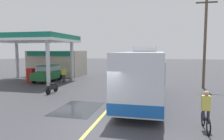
{
  "coord_description": "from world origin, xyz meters",
  "views": [
    {
      "loc": [
        2.91,
        -9.09,
        3.41
      ],
      "look_at": [
        -1.5,
        10.0,
        1.6
      ],
      "focal_mm": 33.44,
      "sensor_mm": 36.0,
      "label": 1
    }
  ],
  "objects": [
    {
      "name": "cyclist_on_shoulder",
      "position": [
        4.86,
        0.31,
        0.78
      ],
      "size": [
        0.34,
        1.82,
        1.72
      ],
      "color": "black",
      "rests_on": "ground"
    },
    {
      "name": "ground",
      "position": [
        0.0,
        20.0,
        0.0
      ],
      "size": [
        120.0,
        120.0,
        0.0
      ],
      "primitive_type": "plane",
      "color": "#38383D"
    },
    {
      "name": "lane_divider_stripe",
      "position": [
        0.0,
        15.0,
        0.0
      ],
      "size": [
        0.16,
        50.0,
        0.01
      ],
      "primitive_type": "cube",
      "color": "#D8CC4C",
      "rests_on": "ground"
    },
    {
      "name": "car_at_pump",
      "position": [
        -9.24,
        11.81,
        1.01
      ],
      "size": [
        1.7,
        4.2,
        1.82
      ],
      "color": "#1E602D",
      "rests_on": "ground"
    },
    {
      "name": "coach_bus_main",
      "position": [
        1.86,
        5.33,
        1.72
      ],
      "size": [
        2.6,
        11.04,
        3.69
      ],
      "color": "silver",
      "rests_on": "ground"
    },
    {
      "name": "pedestrian_near_pump",
      "position": [
        -7.23,
        11.57,
        0.93
      ],
      "size": [
        0.55,
        0.22,
        1.66
      ],
      "color": "#33333F",
      "rests_on": "ground"
    },
    {
      "name": "utility_pole_roadside",
      "position": [
        6.81,
        11.19,
        4.32
      ],
      "size": [
        1.8,
        0.24,
        8.27
      ],
      "color": "brown",
      "rests_on": "ground"
    },
    {
      "name": "gas_station_roadside",
      "position": [
        -10.9,
        15.22,
        2.63
      ],
      "size": [
        9.1,
        11.95,
        5.1
      ],
      "color": "#147259",
      "rests_on": "ground"
    },
    {
      "name": "minibus_opposing_lane",
      "position": [
        -2.32,
        19.2,
        1.47
      ],
      "size": [
        2.04,
        6.13,
        2.44
      ],
      "color": "teal",
      "rests_on": "ground"
    },
    {
      "name": "motorcycle_parked_forecourt",
      "position": [
        -5.53,
        5.99,
        0.44
      ],
      "size": [
        0.55,
        1.8,
        0.92
      ],
      "color": "black",
      "rests_on": "ground"
    },
    {
      "name": "car_trailing_behind_bus",
      "position": [
        1.66,
        24.61,
        1.01
      ],
      "size": [
        1.7,
        4.2,
        1.82
      ],
      "color": "maroon",
      "rests_on": "ground"
    },
    {
      "name": "wet_puddle_patch",
      "position": [
        -1.77,
        2.2,
        0.0
      ],
      "size": [
        2.39,
        3.54,
        0.01
      ],
      "primitive_type": "cube",
      "color": "#26282D",
      "rests_on": "ground"
    }
  ]
}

